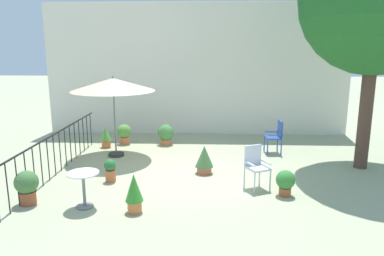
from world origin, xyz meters
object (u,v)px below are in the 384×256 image
object	(u,v)px
potted_plant_1	(124,133)
potted_plant_5	(134,192)
potted_plant_7	(106,136)
patio_chair_1	(256,164)
potted_plant_0	(166,134)
patio_umbrella_0	(113,85)
cafe_table_0	(84,183)
potted_plant_3	(27,185)
potted_plant_4	(285,182)
potted_plant_2	(110,169)
patio_chair_0	(276,135)
potted_plant_6	(204,159)

from	to	relation	value
potted_plant_1	potted_plant_5	world-z (taller)	potted_plant_5
potted_plant_7	patio_chair_1	bearing A→B (deg)	-36.92
potted_plant_0	potted_plant_5	bearing A→B (deg)	-90.41
patio_umbrella_0	patio_chair_1	distance (m)	4.53
potted_plant_5	cafe_table_0	bearing A→B (deg)	169.74
potted_plant_3	potted_plant_4	world-z (taller)	potted_plant_3
patio_umbrella_0	potted_plant_2	xyz separation A→B (m)	(0.37, -2.02, -1.72)
cafe_table_0	potted_plant_4	world-z (taller)	cafe_table_0
patio_umbrella_0	potted_plant_0	bearing A→B (deg)	45.70
potted_plant_0	potted_plant_2	size ratio (longest dim) A/B	1.20
cafe_table_0	potted_plant_1	bearing A→B (deg)	93.38
potted_plant_0	potted_plant_3	xyz separation A→B (m)	(-2.21, -4.63, 0.05)
cafe_table_0	potted_plant_7	xyz separation A→B (m)	(-0.76, 4.31, -0.13)
patio_chair_0	potted_plant_6	world-z (taller)	patio_chair_0
potted_plant_1	potted_plant_7	world-z (taller)	potted_plant_7
cafe_table_0	potted_plant_5	size ratio (longest dim) A/B	0.93
potted_plant_1	potted_plant_2	distance (m)	3.38
cafe_table_0	potted_plant_0	size ratio (longest dim) A/B	1.10
patio_umbrella_0	potted_plant_0	distance (m)	2.47
patio_chair_0	potted_plant_0	distance (m)	3.41
potted_plant_5	potted_plant_7	world-z (taller)	potted_plant_5
potted_plant_1	potted_plant_7	bearing A→B (deg)	-137.10
patio_chair_0	patio_chair_1	distance (m)	2.90
potted_plant_1	potted_plant_4	xyz separation A→B (m)	(4.27, -4.01, -0.04)
patio_umbrella_0	potted_plant_4	bearing A→B (deg)	-32.43
potted_plant_6	potted_plant_7	distance (m)	3.80
patio_chair_0	potted_plant_0	world-z (taller)	patio_chair_0
cafe_table_0	patio_chair_1	bearing A→B (deg)	18.87
potted_plant_4	potted_plant_0	bearing A→B (deg)	126.48
potted_plant_1	potted_plant_3	xyz separation A→B (m)	(-0.89, -4.66, 0.04)
potted_plant_2	potted_plant_7	world-z (taller)	potted_plant_7
patio_chair_0	potted_plant_5	xyz separation A→B (m)	(-3.34, -4.10, -0.14)
patio_umbrella_0	potted_plant_3	world-z (taller)	patio_umbrella_0
potted_plant_0	potted_plant_7	xyz separation A→B (m)	(-1.80, -0.42, 0.01)
patio_umbrella_0	cafe_table_0	bearing A→B (deg)	-86.19
potted_plant_1	potted_plant_2	xyz separation A→B (m)	(0.42, -3.35, -0.06)
cafe_table_0	potted_plant_2	world-z (taller)	cafe_table_0
patio_chair_0	potted_plant_0	bearing A→B (deg)	166.28
potted_plant_0	potted_plant_6	distance (m)	2.95
patio_chair_0	patio_chair_1	size ratio (longest dim) A/B	1.01
patio_umbrella_0	patio_chair_0	xyz separation A→B (m)	(4.58, 0.50, -1.46)
potted_plant_7	patio_umbrella_0	bearing A→B (deg)	-59.15
potted_plant_1	potted_plant_4	bearing A→B (deg)	-43.21
potted_plant_4	potted_plant_7	xyz separation A→B (m)	(-4.75, 3.57, 0.05)
cafe_table_0	potted_plant_3	size ratio (longest dim) A/B	1.03
patio_chair_0	potted_plant_2	distance (m)	4.91
potted_plant_1	potted_plant_3	distance (m)	4.74
patio_umbrella_0	potted_plant_2	world-z (taller)	patio_umbrella_0
patio_umbrella_0	cafe_table_0	xyz separation A→B (m)	(0.23, -3.42, -1.53)
patio_chair_0	potted_plant_3	size ratio (longest dim) A/B	1.39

